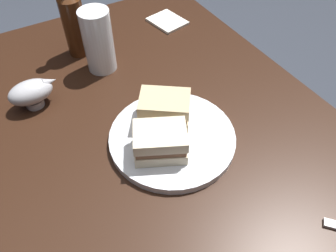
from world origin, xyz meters
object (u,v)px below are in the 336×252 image
(sandwich_half_left, at_px, (165,109))
(napkin, at_px, (167,21))
(cider_bottle, at_px, (73,20))
(sandwich_half_right, at_px, (160,142))
(gravy_boat, at_px, (31,92))
(plate, at_px, (172,138))
(pint_glass, at_px, (99,45))

(sandwich_half_left, distance_m, napkin, 0.44)
(napkin, bearing_deg, cider_bottle, -87.63)
(sandwich_half_right, bearing_deg, cider_bottle, -177.99)
(gravy_boat, relative_size, napkin, 1.06)
(gravy_boat, xyz_separation_m, cider_bottle, (-0.15, 0.17, 0.06))
(plate, relative_size, sandwich_half_left, 2.06)
(gravy_boat, height_order, cider_bottle, cider_bottle)
(plate, relative_size, gravy_boat, 2.36)
(plate, bearing_deg, cider_bottle, -171.93)
(plate, distance_m, gravy_boat, 0.35)
(sandwich_half_left, distance_m, sandwich_half_right, 0.09)
(sandwich_half_left, bearing_deg, gravy_boat, -131.83)
(napkin, bearing_deg, sandwich_half_right, -31.66)
(sandwich_half_left, bearing_deg, sandwich_half_right, -35.33)
(plate, xyz_separation_m, napkin, (-0.43, 0.24, -0.00))
(plate, bearing_deg, sandwich_half_left, 168.00)
(gravy_boat, relative_size, cider_bottle, 0.45)
(cider_bottle, bearing_deg, napkin, 92.37)
(cider_bottle, bearing_deg, plate, 8.07)
(plate, relative_size, cider_bottle, 1.06)
(sandwich_half_right, distance_m, gravy_boat, 0.34)
(plate, relative_size, sandwich_half_right, 2.14)
(sandwich_half_left, bearing_deg, pint_glass, -171.20)
(gravy_boat, xyz_separation_m, napkin, (-0.16, 0.46, -0.04))
(gravy_boat, distance_m, cider_bottle, 0.23)
(sandwich_half_right, xyz_separation_m, gravy_boat, (-0.29, -0.18, -0.01))
(sandwich_half_left, distance_m, cider_bottle, 0.37)
(sandwich_half_left, bearing_deg, napkin, 149.12)
(napkin, bearing_deg, gravy_boat, -70.55)
(plate, bearing_deg, gravy_boat, -139.09)
(plate, relative_size, pint_glass, 1.66)
(cider_bottle, xyz_separation_m, napkin, (-0.01, 0.29, -0.10))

